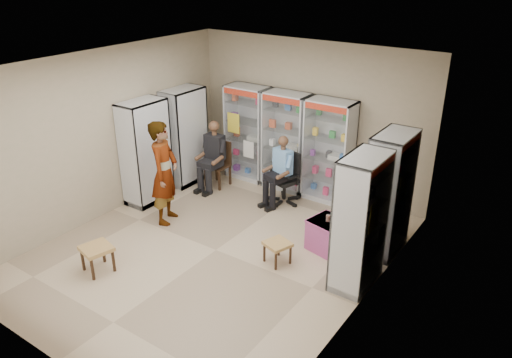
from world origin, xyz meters
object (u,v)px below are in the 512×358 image
Objects in this scene: cabinet_left_far at (185,137)px; cabinet_right_far at (389,194)px; cabinet_back_left at (248,133)px; cabinet_right_near at (360,222)px; wooden_chair at (218,164)px; cabinet_back_mid at (286,142)px; woven_stool_b at (98,259)px; office_chair at (285,178)px; seated_shopkeeper at (283,172)px; cabinet_back_right at (329,151)px; woven_stool_a at (277,252)px; standing_man at (164,173)px; cabinet_left_near at (146,152)px; pink_trunk at (328,235)px.

cabinet_right_far is at bearing 87.43° from cabinet_left_far.
cabinet_back_left is 3.71m from cabinet_right_far.
cabinet_right_near reaches higher than wooden_chair.
wooden_chair is (-1.20, -0.73, -0.53)m from cabinet_back_mid.
cabinet_back_left is 4.28m from woven_stool_b.
seated_shopkeeper reaches higher than office_chair.
cabinet_back_right is 2.62m from woven_stool_a.
woven_stool_a is at bearing 137.61° from cabinet_right_far.
cabinet_back_mid is at bearing 66.35° from cabinet_right_far.
standing_man is (-0.06, -2.43, -0.06)m from cabinet_back_left.
woven_stool_b is (0.44, -3.47, -0.26)m from wooden_chair.
woven_stool_b is 1.93m from standing_man.
cabinet_left_near is 3.66× the size of pink_trunk.
cabinet_left_far reaches higher than pink_trunk.
cabinet_back_mid is at bearing 136.70° from office_chair.
cabinet_right_far is 1.18m from pink_trunk.
office_chair is (-2.24, 0.54, -0.49)m from cabinet_right_far.
cabinet_right_far is at bearing 101.41° from cabinet_left_near.
woven_stool_b is at bearing -140.67° from woven_stool_a.
standing_man reaches higher than office_chair.
cabinet_back_left is 1.00× the size of cabinet_right_near.
cabinet_left_near is 1.56m from wooden_chair.
cabinet_left_far is 1.06× the size of standing_man.
cabinet_right_near is (2.58, -2.23, 0.00)m from cabinet_back_mid.
cabinet_left_near is (-2.83, -2.03, 0.00)m from cabinet_back_right.
cabinet_left_near is at bearing 101.41° from cabinet_right_far.
pink_trunk is at bearing -17.10° from wooden_chair.
cabinet_back_left and cabinet_left_far have the same top height.
cabinet_back_left is 1.90m from cabinet_back_right.
cabinet_right_far is 4.46m from cabinet_left_far.
seated_shopkeeper is at bearing 97.47° from cabinet_left_far.
cabinet_back_mid is 0.95m from cabinet_back_right.
woven_stool_b is at bearing -82.72° from wooden_chair.
cabinet_right_far is 1.00× the size of cabinet_left_far.
cabinet_left_near is at bearing 172.48° from woven_stool_a.
cabinet_back_mid is 1.00× the size of cabinet_right_far.
office_chair is 2.16m from woven_stool_a.
cabinet_left_far is at bearing 7.73° from standing_man.
cabinet_back_mid is at bearing 79.79° from woven_stool_b.
cabinet_left_near is at bearing -117.61° from wooden_chair.
cabinet_right_far is at bearing 0.00° from cabinet_right_near.
cabinet_right_far is at bearing -6.04° from wooden_chair.
cabinet_right_far is (3.53, -1.13, 0.00)m from cabinet_back_left.
cabinet_right_near reaches higher than office_chair.
office_chair is at bearing 123.02° from cabinet_left_near.
woven_stool_b is 0.22× the size of standing_man.
cabinet_back_left and cabinet_back_right have the same top height.
wooden_chair is 2.60× the size of woven_stool_a.
pink_trunk is (3.71, 0.37, -0.74)m from cabinet_left_near.
pink_trunk is at bearing 125.54° from cabinet_right_far.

